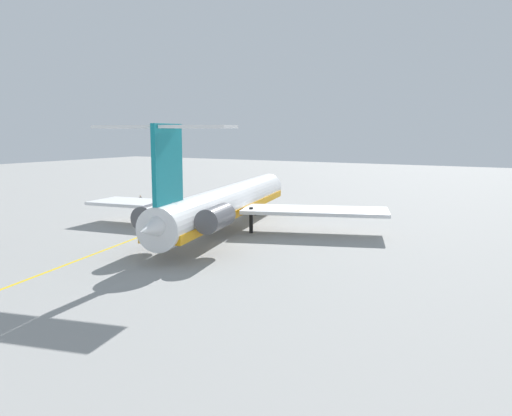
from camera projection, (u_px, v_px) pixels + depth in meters
ground at (193, 225)px, 69.14m from camera, size 284.75×284.75×0.00m
main_jetliner at (225, 203)px, 64.43m from camera, size 44.31×39.59×13.06m
ground_crew_near_tail at (173, 198)px, 89.05m from camera, size 0.27×0.43×1.70m
ground_crew_starboard at (140, 199)px, 88.04m from camera, size 0.27×0.39×1.66m
safety_cone_nose at (195, 199)px, 93.64m from camera, size 0.40×0.40×0.55m
taxiway_centreline at (174, 224)px, 70.48m from camera, size 88.16×20.81×0.01m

